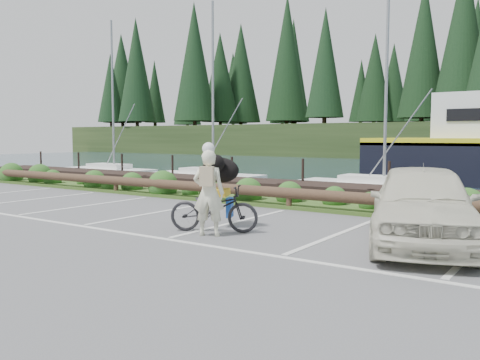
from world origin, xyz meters
name	(u,v)px	position (x,y,z in m)	size (l,w,h in m)	color
ground	(179,236)	(0.00, 0.00, 0.00)	(72.00, 72.00, 0.00)	#555558
vegetation_strip	(301,205)	(0.00, 5.30, 0.05)	(34.00, 1.60, 0.10)	#3D5B21
log_rail	(289,209)	(0.00, 4.60, 0.00)	(32.00, 0.30, 0.60)	#443021
bicycle	(214,209)	(0.31, 0.77, 0.50)	(0.66, 1.89, 0.99)	black
cyclist	(209,193)	(0.50, 0.37, 0.88)	(0.64, 0.42, 1.75)	#E8E7C5
dog	(220,170)	(0.07, 1.32, 1.27)	(0.97, 0.48, 0.56)	black
parked_car	(422,204)	(4.30, 1.88, 0.77)	(1.81, 4.49, 1.53)	beige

